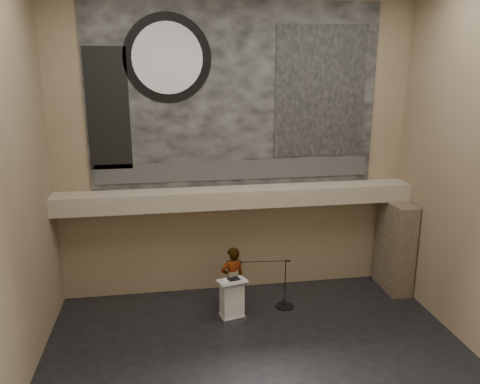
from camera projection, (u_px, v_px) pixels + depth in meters
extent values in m
plane|color=black|center=(263.00, 367.00, 10.47)|extent=(10.00, 10.00, 0.00)
cube|color=#7A6B4D|center=(235.00, 149.00, 13.16)|extent=(10.00, 0.02, 8.50)
cube|color=#7A6B4D|center=(337.00, 263.00, 5.54)|extent=(10.00, 0.02, 8.50)
cube|color=gray|center=(238.00, 197.00, 13.12)|extent=(10.00, 0.80, 0.50)
cylinder|color=#B2893D|center=(181.00, 210.00, 12.90)|extent=(0.04, 0.04, 0.06)
cylinder|color=#B2893D|center=(303.00, 204.00, 13.44)|extent=(0.04, 0.04, 0.06)
cube|color=black|center=(235.00, 96.00, 12.76)|extent=(8.00, 0.05, 5.00)
cube|color=#2E2E2E|center=(236.00, 170.00, 13.25)|extent=(7.76, 0.02, 0.55)
cylinder|color=black|center=(167.00, 58.00, 12.18)|extent=(2.30, 0.02, 2.30)
cylinder|color=silver|center=(167.00, 58.00, 12.16)|extent=(1.84, 0.02, 1.84)
cube|color=black|center=(320.00, 92.00, 13.06)|extent=(2.60, 0.02, 3.60)
cube|color=black|center=(108.00, 109.00, 12.27)|extent=(1.10, 0.02, 3.20)
cube|color=#45382A|center=(395.00, 246.00, 13.83)|extent=(0.60, 1.40, 2.70)
cube|color=silver|center=(232.00, 316.00, 12.51)|extent=(0.74, 0.62, 0.08)
cube|color=silver|center=(232.00, 298.00, 12.37)|extent=(0.64, 0.51, 0.96)
cube|color=silver|center=(232.00, 281.00, 12.22)|extent=(0.82, 0.66, 0.13)
cube|color=black|center=(234.00, 279.00, 12.21)|extent=(0.35, 0.31, 0.04)
cube|color=white|center=(228.00, 281.00, 12.17)|extent=(0.26, 0.33, 0.00)
imported|color=white|center=(233.00, 279.00, 12.72)|extent=(0.74, 0.57, 1.82)
cylinder|color=black|center=(285.00, 306.00, 13.07)|extent=(0.52, 0.52, 0.02)
cylinder|color=black|center=(285.00, 283.00, 12.89)|extent=(0.03, 0.03, 1.42)
cylinder|color=black|center=(263.00, 261.00, 12.67)|extent=(1.38, 0.14, 0.02)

